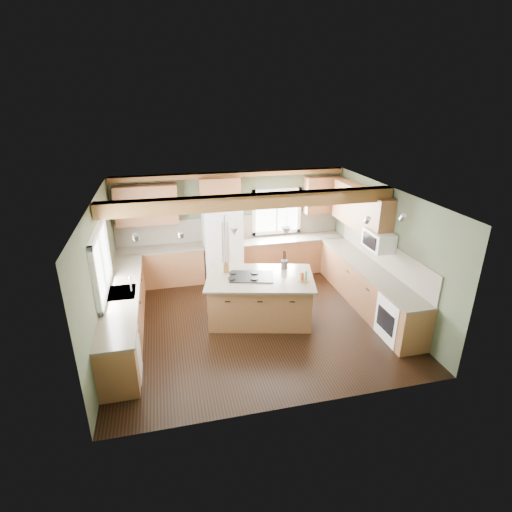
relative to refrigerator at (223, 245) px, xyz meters
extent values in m
plane|color=black|center=(0.30, -2.12, -0.90)|extent=(5.60, 5.60, 0.00)
plane|color=silver|center=(0.30, -2.12, 1.70)|extent=(5.60, 5.60, 0.00)
plane|color=#404934|center=(0.30, 0.38, 0.40)|extent=(5.60, 0.00, 5.60)
plane|color=#404934|center=(-2.50, -2.12, 0.40)|extent=(0.00, 5.00, 5.00)
plane|color=#404934|center=(3.10, -2.12, 0.40)|extent=(0.00, 5.00, 5.00)
cube|color=brown|center=(0.30, -2.02, 1.57)|extent=(5.55, 0.26, 0.26)
cube|color=brown|center=(0.30, 0.28, 1.64)|extent=(5.55, 0.20, 0.10)
cube|color=brown|center=(0.30, 0.36, 0.31)|extent=(5.58, 0.03, 0.58)
cube|color=brown|center=(3.08, -2.07, 0.31)|extent=(0.03, 3.70, 0.58)
cube|color=brown|center=(-1.49, 0.08, -0.46)|extent=(2.02, 0.60, 0.88)
cube|color=#4D4438|center=(-1.49, 0.08, 0.00)|extent=(2.06, 0.64, 0.04)
cube|color=brown|center=(1.79, 0.08, -0.46)|extent=(2.62, 0.60, 0.88)
cube|color=#4D4438|center=(1.79, 0.08, 0.00)|extent=(2.66, 0.64, 0.04)
cube|color=brown|center=(-2.20, -2.07, -0.46)|extent=(0.60, 3.70, 0.88)
cube|color=#4D4438|center=(-2.20, -2.07, 0.00)|extent=(0.64, 3.74, 0.04)
cube|color=brown|center=(2.80, -2.07, -0.46)|extent=(0.60, 3.70, 0.88)
cube|color=#4D4438|center=(2.80, -2.07, 0.00)|extent=(0.64, 3.74, 0.04)
cube|color=brown|center=(-1.69, 0.21, 1.05)|extent=(1.40, 0.35, 0.90)
cube|color=brown|center=(0.00, 0.21, 1.25)|extent=(0.96, 0.35, 0.70)
cube|color=brown|center=(2.92, -1.22, 1.05)|extent=(0.35, 2.20, 0.90)
cube|color=brown|center=(2.60, 0.21, 1.05)|extent=(0.90, 0.35, 0.90)
cube|color=white|center=(-2.48, -2.07, 0.65)|extent=(0.04, 1.60, 1.05)
cube|color=white|center=(1.45, 0.36, 0.65)|extent=(1.10, 0.04, 1.00)
cube|color=#262628|center=(-2.20, -2.07, 0.01)|extent=(0.50, 0.65, 0.03)
cylinder|color=#B2B2B7|center=(-2.02, -2.07, 0.15)|extent=(0.02, 0.02, 0.28)
cube|color=white|center=(-2.19, -3.37, -0.47)|extent=(0.60, 0.60, 0.84)
cube|color=white|center=(2.79, -3.37, -0.47)|extent=(0.60, 0.72, 0.84)
cube|color=white|center=(2.88, -2.17, 0.65)|extent=(0.40, 0.70, 0.38)
cone|color=#B2B2B7|center=(-0.04, -1.90, 0.98)|extent=(0.18, 0.18, 0.16)
cone|color=#B2B2B7|center=(0.92, -2.14, 0.98)|extent=(0.18, 0.18, 0.16)
cube|color=white|center=(0.00, 0.00, 0.00)|extent=(0.90, 0.74, 1.80)
cube|color=olive|center=(0.44, -2.02, -0.46)|extent=(2.22, 1.65, 0.88)
cube|color=#4D4438|center=(0.44, -2.02, 0.00)|extent=(2.38, 1.81, 0.04)
cube|color=black|center=(0.28, -1.98, 0.03)|extent=(0.97, 0.76, 0.02)
cube|color=brown|center=(-0.18, -1.63, 0.11)|extent=(0.12, 0.10, 0.18)
cylinder|color=#484239|center=(1.03, -1.72, 0.11)|extent=(0.16, 0.16, 0.18)
camera|label=1|loc=(-1.29, -9.00, 3.41)|focal=28.00mm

